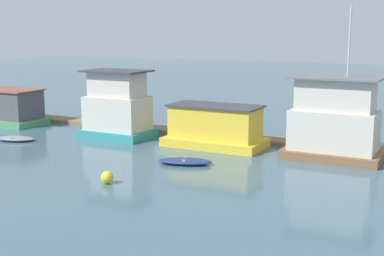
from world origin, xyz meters
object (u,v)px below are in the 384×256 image
Objects in this scene: houseboat_yellow at (215,127)px; dinghy_grey at (16,139)px; houseboat_green at (5,107)px; buoy_yellow at (107,177)px; houseboat_brown at (334,122)px; houseboat_teal at (117,108)px; dinghy_navy at (185,161)px.

dinghy_grey is at bearing -159.63° from houseboat_yellow.
houseboat_green reaches higher than dinghy_grey.
houseboat_green is 2.34× the size of dinghy_grey.
buoy_yellow is at bearing -96.12° from houseboat_yellow.
houseboat_teal is at bearing -177.24° from houseboat_brown.
houseboat_yellow is 11.40m from buoy_yellow.
houseboat_teal is at bearing 149.45° from dinghy_navy.
houseboat_yellow is at bearing 0.08° from houseboat_green.
houseboat_brown is 14.04× the size of buoy_yellow.
houseboat_green is at bearing -179.25° from houseboat_brown.
dinghy_grey is (-5.98, -4.80, -2.12)m from houseboat_teal.
dinghy_navy is at bearing -14.70° from houseboat_green.
dinghy_navy is at bearing 72.93° from buoy_yellow.
houseboat_brown is 2.64× the size of dinghy_navy.
buoy_yellow is (-1.21, -11.29, -1.05)m from houseboat_yellow.
houseboat_brown reaches higher than buoy_yellow.
dinghy_grey is at bearing 154.94° from buoy_yellow.
dinghy_navy is at bearing -30.55° from houseboat_teal.
dinghy_navy reaches higher than dinghy_grey.
dinghy_navy is (21.13, -5.55, -1.31)m from houseboat_green.
houseboat_teal is 0.54× the size of houseboat_brown.
dinghy_navy is at bearing -84.43° from houseboat_yellow.
houseboat_green is 22.44m from buoy_yellow.
buoy_yellow is (19.38, -11.26, -1.15)m from houseboat_green.
dinghy_navy is 5.31× the size of buoy_yellow.
houseboat_green is at bearing 149.84° from buoy_yellow.
houseboat_brown is (28.93, 0.38, 0.87)m from houseboat_green.
houseboat_teal is 16.51m from houseboat_brown.
houseboat_yellow is at bearing 3.11° from houseboat_teal.
houseboat_green is 12.47m from houseboat_teal.
houseboat_yellow is at bearing 20.37° from dinghy_grey.
dinghy_grey is at bearing -141.21° from houseboat_teal.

